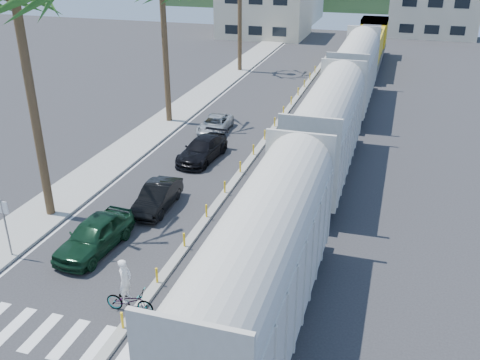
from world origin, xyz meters
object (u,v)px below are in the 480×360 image
at_px(street_sign, 5,220).
at_px(car_lead, 95,235).
at_px(car_second, 157,197).
at_px(cyclist, 129,295).

height_order(street_sign, car_lead, street_sign).
height_order(street_sign, car_second, street_sign).
bearing_deg(street_sign, cyclist, -15.19).
bearing_deg(car_lead, cyclist, -40.62).
bearing_deg(car_second, car_lead, -104.84).
relative_size(car_lead, cyclist, 2.03).
xyz_separation_m(car_lead, cyclist, (3.66, -3.61, -0.03)).
bearing_deg(car_lead, car_second, 81.83).
bearing_deg(street_sign, car_lead, 26.99).
xyz_separation_m(car_second, cyclist, (2.65, -8.29, 0.08)).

